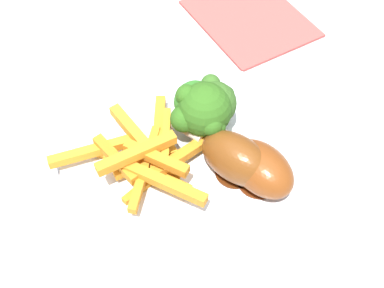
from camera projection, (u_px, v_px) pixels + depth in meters
The scene contains 9 objects.
dining_table at pixel (214, 219), 0.61m from camera, with size 1.28×0.83×0.71m.
dinner_plate at pixel (192, 158), 0.55m from camera, with size 0.29×0.29×0.01m, color silver.
broccoli_floret_front at pixel (204, 109), 0.53m from camera, with size 0.06×0.07×0.08m.
broccoli_floret_middle at pixel (196, 104), 0.54m from camera, with size 0.05×0.05×0.07m.
broccoli_floret_back at pixel (214, 103), 0.54m from camera, with size 0.05×0.06×0.07m.
carrot_fries_pile at pixel (144, 157), 0.52m from camera, with size 0.18×0.16×0.05m.
chicken_drumstick_near at pixel (258, 166), 0.51m from camera, with size 0.12×0.10×0.05m.
chicken_drumstick_far at pixel (233, 157), 0.51m from camera, with size 0.14×0.08×0.05m.
napkin at pixel (250, 18), 0.70m from camera, with size 0.17×0.14×0.00m, color #B74C47.
Camera 1 is at (-0.05, 0.29, 1.17)m, focal length 45.58 mm.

